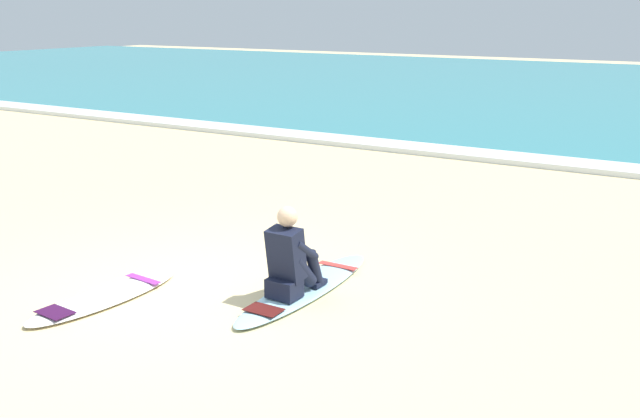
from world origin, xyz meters
TOP-DOWN VIEW (x-y plane):
  - ground_plane at (0.00, 0.00)m, footprint 80.00×80.00m
  - sea at (0.00, 22.31)m, footprint 80.00×28.00m
  - breaking_foam at (0.00, 8.61)m, footprint 80.00×0.90m
  - surfboard_main at (1.09, 0.65)m, footprint 0.53×2.47m
  - surfer_seated at (1.10, 0.35)m, footprint 0.38×0.71m
  - surfboard_spare_near at (-0.57, -0.65)m, footprint 0.67×1.89m

SIDE VIEW (x-z plane):
  - ground_plane at x=0.00m, z-range 0.00..0.00m
  - surfboard_main at x=1.09m, z-range 0.00..0.07m
  - surfboard_spare_near at x=-0.57m, z-range 0.00..0.07m
  - sea at x=0.00m, z-range 0.00..0.10m
  - breaking_foam at x=0.00m, z-range 0.00..0.11m
  - surfer_seated at x=1.10m, z-range -0.04..0.91m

